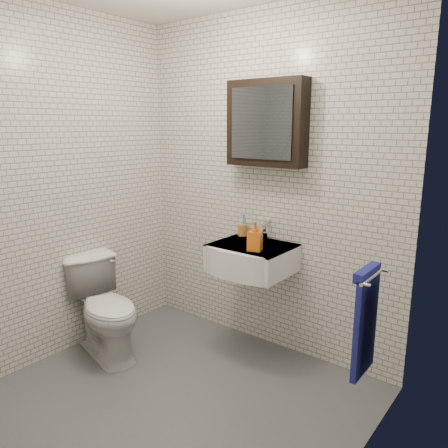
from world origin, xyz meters
TOP-DOWN VIEW (x-y plane):
  - ground at (0.00, 0.00)m, footprint 2.20×2.00m
  - room_shell at (0.00, 0.00)m, footprint 2.22×2.02m
  - washbasin at (0.05, 0.73)m, footprint 0.55×0.50m
  - faucet at (0.05, 0.93)m, footprint 0.06×0.20m
  - mirror_cabinet at (0.05, 0.93)m, footprint 0.60×0.15m
  - towel_rail at (1.04, 0.35)m, footprint 0.09×0.30m
  - toothbrush_cup at (-0.16, 0.94)m, footprint 0.08×0.08m
  - soap_bottle at (0.15, 0.66)m, footprint 0.12×0.12m
  - toilet at (-0.80, 0.10)m, footprint 0.79×0.56m

SIDE VIEW (x-z plane):
  - ground at x=0.00m, z-range 0.00..0.01m
  - toilet at x=-0.80m, z-range 0.00..0.73m
  - towel_rail at x=1.04m, z-range 0.43..1.01m
  - washbasin at x=0.05m, z-range 0.66..0.86m
  - toothbrush_cup at x=-0.16m, z-range 0.80..1.00m
  - faucet at x=0.05m, z-range 0.84..0.99m
  - soap_bottle at x=0.15m, z-range 0.85..1.05m
  - room_shell at x=0.00m, z-range 0.21..2.72m
  - mirror_cabinet at x=0.05m, z-range 1.40..2.00m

